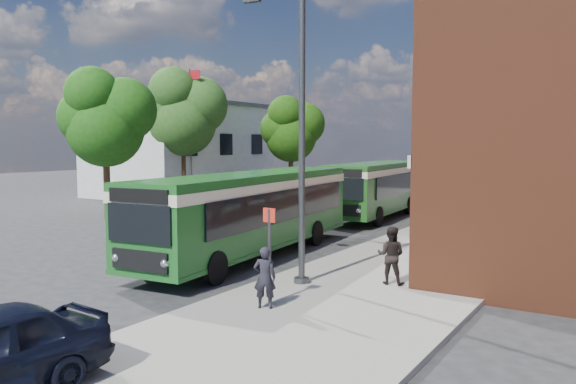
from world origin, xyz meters
The scene contains 14 objects.
ground centered at (0.00, 0.00, 0.00)m, with size 120.00×120.00×0.00m, color #252527.
pavement centered at (7.00, 8.00, 0.07)m, with size 6.00×48.00×0.15m, color gray.
kerb_line centered at (3.95, 8.00, 0.01)m, with size 0.12×48.00×0.01m, color beige.
white_building centered at (-18.00, 18.00, 3.66)m, with size 9.40×13.40×7.30m.
flagpole centered at (-12.45, 13.00, 4.94)m, with size 0.95×0.10×9.00m.
street_lamp centered at (4.84, -2.00, 4.79)m, with size 2.96×2.38×9.00m.
bus_stop_sign centered at (5.60, -4.20, 1.51)m, with size 0.35×0.08×2.52m.
bus_front centered at (1.35, 0.85, 1.83)m, with size 3.66×12.03×3.02m.
bus_rear centered at (0.89, 13.22, 1.83)m, with size 3.35×10.40×3.02m.
pedestrian_a centered at (5.71, -4.57, 0.90)m, with size 0.55×0.36×1.49m, color black.
pedestrian_b centered at (7.39, -0.78, 0.97)m, with size 0.80×0.62×1.64m, color black.
tree_left centered at (-10.99, 4.69, 5.47)m, with size 4.78×4.54×8.07m.
tree_mid centered at (-13.44, 13.26, 6.23)m, with size 5.44×5.17×9.18m.
tree_right centered at (-9.23, 20.51, 5.18)m, with size 4.52×4.30×7.63m.
Camera 1 is at (13.25, -15.42, 4.11)m, focal length 35.00 mm.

